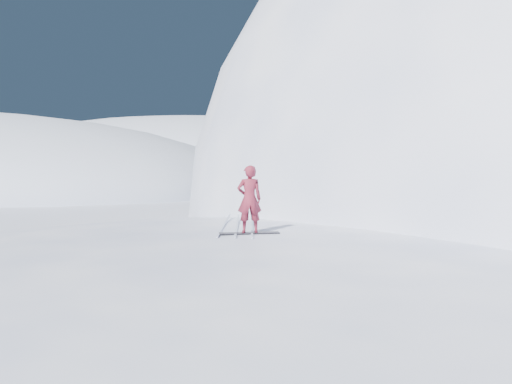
% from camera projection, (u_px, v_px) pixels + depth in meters
% --- Properties ---
extents(ground, '(400.00, 400.00, 0.00)m').
position_uv_depth(ground, '(206.00, 355.00, 10.26)').
color(ground, white).
rests_on(ground, ground).
extents(near_ridge, '(36.00, 28.00, 4.80)m').
position_uv_depth(near_ridge, '(270.00, 315.00, 13.02)').
color(near_ridge, white).
rests_on(near_ridge, ground).
extents(peak_shoulder, '(28.00, 24.00, 18.00)m').
position_uv_depth(peak_shoulder, '(457.00, 236.00, 28.06)').
color(peak_shoulder, white).
rests_on(peak_shoulder, ground).
extents(far_ridge_c, '(140.00, 90.00, 36.00)m').
position_uv_depth(far_ridge_c, '(183.00, 183.00, 125.57)').
color(far_ridge_c, white).
rests_on(far_ridge_c, ground).
extents(wind_bumps, '(16.00, 14.40, 1.00)m').
position_uv_depth(wind_bumps, '(209.00, 322.00, 12.44)').
color(wind_bumps, white).
rests_on(wind_bumps, ground).
extents(snowboard, '(1.68, 0.84, 0.03)m').
position_uv_depth(snowboard, '(249.00, 233.00, 12.60)').
color(snowboard, black).
rests_on(snowboard, near_ridge).
extents(snowboarder, '(0.78, 0.64, 1.86)m').
position_uv_depth(snowboarder, '(249.00, 199.00, 12.55)').
color(snowboarder, maroon).
rests_on(snowboarder, snowboard).
extents(board_tracks, '(2.10, 5.91, 0.04)m').
position_uv_depth(board_tracks, '(238.00, 223.00, 14.77)').
color(board_tracks, silver).
rests_on(board_tracks, ground).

